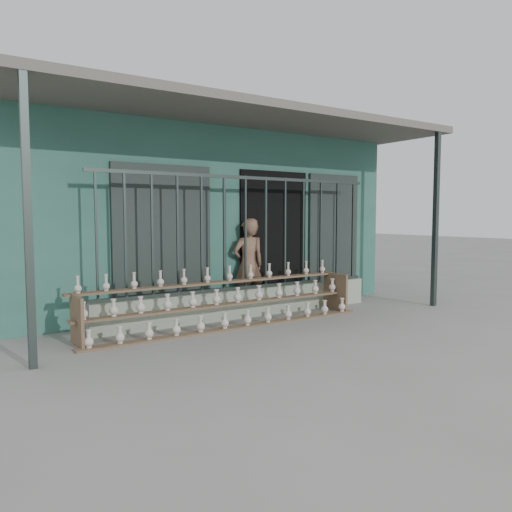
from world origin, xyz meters
TOP-DOWN VIEW (x-y plane):
  - ground at (0.00, 0.00)m, footprint 60.00×60.00m
  - workshop_building at (0.00, 4.23)m, footprint 7.40×6.60m
  - parapet_wall at (0.00, 1.30)m, footprint 5.00×0.20m
  - security_fence at (-0.00, 1.30)m, footprint 5.00×0.04m
  - shelf_rack at (-0.58, 0.89)m, footprint 4.50×0.68m
  - elderly_woman at (0.27, 1.63)m, footprint 0.60×0.42m

SIDE VIEW (x-z plane):
  - ground at x=0.00m, z-range 0.00..0.00m
  - parapet_wall at x=0.00m, z-range 0.00..0.45m
  - shelf_rack at x=-0.58m, z-range -0.07..0.79m
  - elderly_woman at x=0.27m, z-range 0.00..1.58m
  - security_fence at x=0.00m, z-range 0.45..2.25m
  - workshop_building at x=0.00m, z-range 0.02..3.23m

